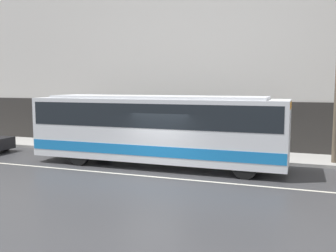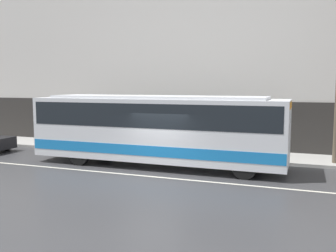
# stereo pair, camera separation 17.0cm
# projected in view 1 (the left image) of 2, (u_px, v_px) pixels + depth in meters

# --- Properties ---
(ground_plane) EXTENTS (60.00, 60.00, 0.00)m
(ground_plane) POSITION_uv_depth(u_px,v_px,m) (153.00, 177.00, 15.07)
(ground_plane) COLOR #38383A
(sidewalk) EXTENTS (60.00, 2.78, 0.14)m
(sidewalk) POSITION_uv_depth(u_px,v_px,m) (191.00, 152.00, 20.11)
(sidewalk) COLOR #A09E99
(sidewalk) RESTS_ON ground_plane
(building_facade) EXTENTS (60.00, 0.35, 11.69)m
(building_facade) POSITION_uv_depth(u_px,v_px,m) (199.00, 50.00, 20.93)
(building_facade) COLOR silver
(building_facade) RESTS_ON ground_plane
(lane_stripe) EXTENTS (54.00, 0.14, 0.01)m
(lane_stripe) POSITION_uv_depth(u_px,v_px,m) (153.00, 177.00, 15.07)
(lane_stripe) COLOR beige
(lane_stripe) RESTS_ON ground_plane
(transit_bus) EXTENTS (11.56, 2.55, 3.20)m
(transit_bus) POSITION_uv_depth(u_px,v_px,m) (156.00, 127.00, 16.95)
(transit_bus) COLOR silver
(transit_bus) RESTS_ON ground_plane
(pedestrian_waiting) EXTENTS (0.36, 0.36, 1.65)m
(pedestrian_waiting) POSITION_uv_depth(u_px,v_px,m) (198.00, 135.00, 20.66)
(pedestrian_waiting) COLOR #333338
(pedestrian_waiting) RESTS_ON sidewalk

